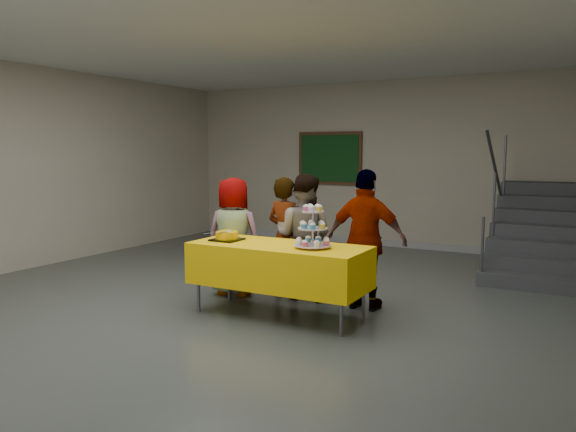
% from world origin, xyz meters
% --- Properties ---
extents(room_shell, '(10.00, 10.04, 3.02)m').
position_xyz_m(room_shell, '(0.00, 0.02, 2.13)').
color(room_shell, '#4C514C').
rests_on(room_shell, ground).
extents(bake_table, '(1.88, 0.78, 0.77)m').
position_xyz_m(bake_table, '(0.46, 0.23, 0.56)').
color(bake_table, '#595960').
rests_on(bake_table, ground).
extents(cupcake_stand, '(0.38, 0.38, 0.44)m').
position_xyz_m(cupcake_stand, '(0.87, 0.21, 0.95)').
color(cupcake_stand, silver).
rests_on(cupcake_stand, bake_table).
extents(bear_cake, '(0.32, 0.36, 0.12)m').
position_xyz_m(bear_cake, '(-0.17, 0.19, 0.83)').
color(bear_cake, black).
rests_on(bear_cake, bake_table).
extents(schoolchild_a, '(0.77, 0.58, 1.43)m').
position_xyz_m(schoolchild_a, '(-0.46, 0.75, 0.72)').
color(schoolchild_a, slate).
rests_on(schoolchild_a, ground).
extents(schoolchild_b, '(0.59, 0.45, 1.44)m').
position_xyz_m(schoolchild_b, '(0.12, 1.00, 0.72)').
color(schoolchild_b, slate).
rests_on(schoolchild_b, ground).
extents(schoolchild_c, '(0.76, 0.62, 1.47)m').
position_xyz_m(schoolchild_c, '(0.35, 1.02, 0.74)').
color(schoolchild_c, slate).
rests_on(schoolchild_c, ground).
extents(schoolchild_d, '(0.92, 0.40, 1.55)m').
position_xyz_m(schoolchild_d, '(1.17, 0.93, 0.77)').
color(schoolchild_d, slate).
rests_on(schoolchild_d, ground).
extents(staircase, '(1.30, 2.40, 2.04)m').
position_xyz_m(staircase, '(2.70, 4.13, 0.49)').
color(staircase, '#424447').
rests_on(staircase, ground).
extents(noticeboard, '(1.30, 0.05, 1.00)m').
position_xyz_m(noticeboard, '(-1.12, 4.96, 1.60)').
color(noticeboard, '#472B16').
rests_on(noticeboard, ground).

